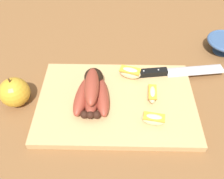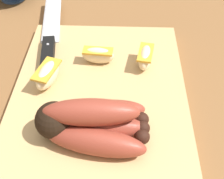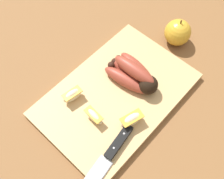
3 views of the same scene
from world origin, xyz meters
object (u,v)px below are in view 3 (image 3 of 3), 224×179
(apple_wedge_far, at_px, (94,116))
(banana_bunch, at_px, (134,75))
(apple_wedge_near, at_px, (132,119))
(apple_wedge_middle, at_px, (73,95))
(chefs_knife, at_px, (108,158))
(whole_apple, at_px, (178,32))

(apple_wedge_far, bearing_deg, banana_bunch, 0.39)
(apple_wedge_near, distance_m, apple_wedge_middle, 0.17)
(banana_bunch, bearing_deg, apple_wedge_far, -179.61)
(banana_bunch, distance_m, apple_wedge_middle, 0.18)
(chefs_knife, relative_size, apple_wedge_near, 4.03)
(banana_bunch, bearing_deg, chefs_knife, -154.98)
(apple_wedge_far, bearing_deg, chefs_knife, -118.08)
(apple_wedge_far, xyz_separation_m, whole_apple, (0.38, 0.00, 0.00))
(chefs_knife, height_order, apple_wedge_middle, apple_wedge_middle)
(banana_bunch, bearing_deg, apple_wedge_near, -142.24)
(banana_bunch, relative_size, chefs_knife, 0.57)
(chefs_knife, distance_m, apple_wedge_far, 0.11)
(apple_wedge_far, distance_m, whole_apple, 0.38)
(banana_bunch, bearing_deg, apple_wedge_middle, 152.25)
(chefs_knife, height_order, apple_wedge_near, apple_wedge_near)
(banana_bunch, xyz_separation_m, apple_wedge_middle, (-0.16, 0.08, -0.01))
(apple_wedge_middle, xyz_separation_m, whole_apple, (0.37, -0.08, 0.00))
(banana_bunch, height_order, apple_wedge_far, banana_bunch)
(chefs_knife, xyz_separation_m, whole_apple, (0.43, 0.10, 0.01))
(banana_bunch, distance_m, whole_apple, 0.21)
(apple_wedge_far, height_order, whole_apple, whole_apple)
(apple_wedge_near, bearing_deg, apple_wedge_far, 126.11)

